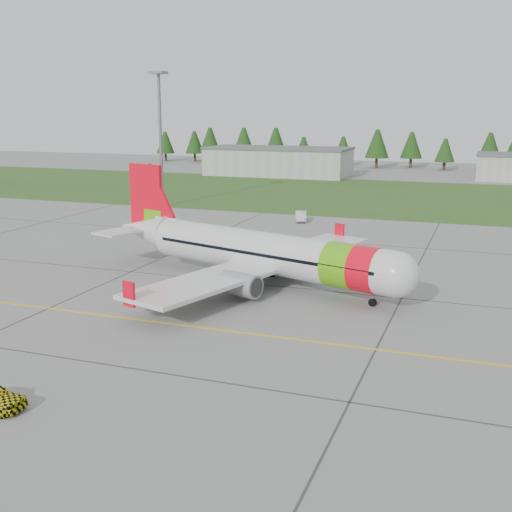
% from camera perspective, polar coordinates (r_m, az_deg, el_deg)
% --- Properties ---
extents(ground, '(320.00, 320.00, 0.00)m').
position_cam_1_polar(ground, '(37.56, -7.05, -10.50)').
color(ground, gray).
rests_on(ground, ground).
extents(aircraft, '(31.06, 29.37, 9.67)m').
position_cam_1_polar(aircraft, '(55.35, 0.43, 0.32)').
color(aircraft, silver).
rests_on(aircraft, ground).
extents(service_van, '(1.78, 1.72, 4.12)m').
position_cam_1_polar(service_van, '(87.08, 4.03, 4.44)').
color(service_van, beige).
rests_on(service_van, ground).
extents(grass_strip, '(320.00, 50.00, 0.03)m').
position_cam_1_polar(grass_strip, '(114.65, 11.96, 5.21)').
color(grass_strip, '#30561E').
rests_on(grass_strip, ground).
extents(taxi_guideline, '(120.00, 0.25, 0.02)m').
position_cam_1_polar(taxi_guideline, '(44.31, -2.32, -6.68)').
color(taxi_guideline, gold).
rests_on(taxi_guideline, ground).
extents(hangar_west, '(32.00, 14.00, 6.00)m').
position_cam_1_polar(hangar_west, '(148.36, 2.00, 8.34)').
color(hangar_west, '#A8A8A3').
rests_on(hangar_west, ground).
extents(floodlight_mast, '(0.50, 0.50, 20.00)m').
position_cam_1_polar(floodlight_mast, '(100.84, -8.47, 10.03)').
color(floodlight_mast, slate).
rests_on(floodlight_mast, ground).
extents(treeline, '(160.00, 8.00, 10.00)m').
position_cam_1_polar(treeline, '(169.59, 14.86, 9.17)').
color(treeline, '#1C3F14').
rests_on(treeline, ground).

